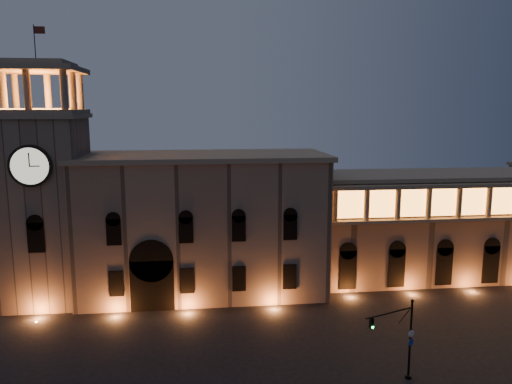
% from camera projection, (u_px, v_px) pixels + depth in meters
% --- Properties ---
extents(ground, '(160.00, 160.00, 0.00)m').
position_uv_depth(ground, '(232.00, 381.00, 42.92)').
color(ground, black).
rests_on(ground, ground).
extents(government_building, '(30.80, 12.80, 17.60)m').
position_uv_depth(government_building, '(203.00, 224.00, 62.69)').
color(government_building, '#7A6250').
rests_on(government_building, ground).
extents(clock_tower, '(9.80, 9.80, 32.40)m').
position_uv_depth(clock_tower, '(46.00, 199.00, 59.02)').
color(clock_tower, '#7A6250').
rests_on(clock_tower, ground).
extents(colonnade_wing, '(40.60, 11.50, 14.50)m').
position_uv_depth(colonnade_wing, '(451.00, 224.00, 68.79)').
color(colonnade_wing, '#755D4B').
rests_on(colonnade_wing, ground).
extents(traffic_light, '(4.98, 2.16, 7.25)m').
position_uv_depth(traffic_light, '(403.00, 339.00, 42.27)').
color(traffic_light, black).
rests_on(traffic_light, ground).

